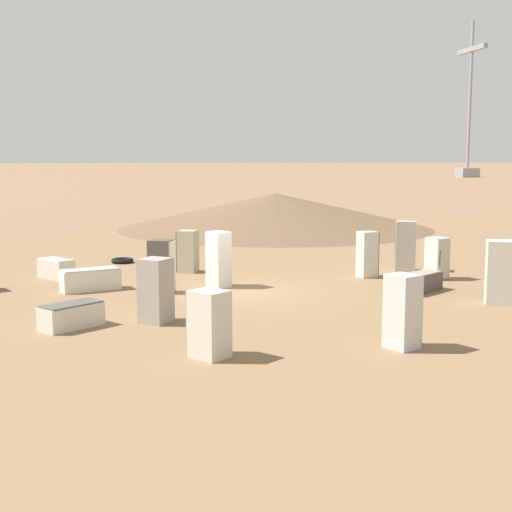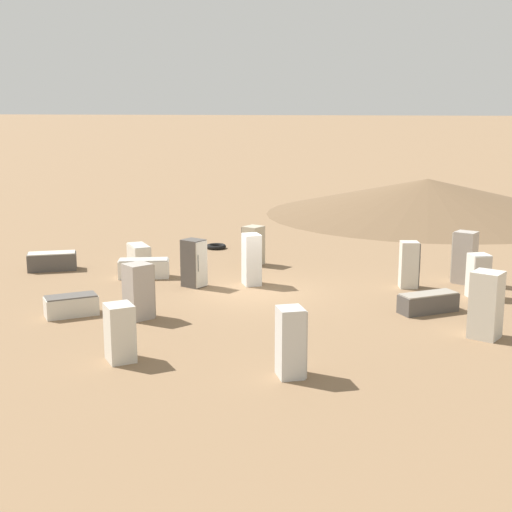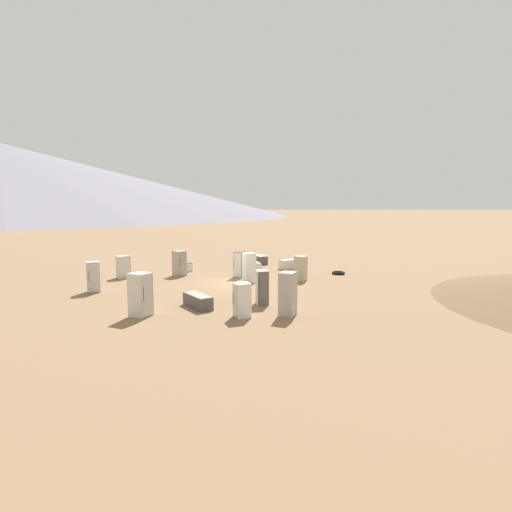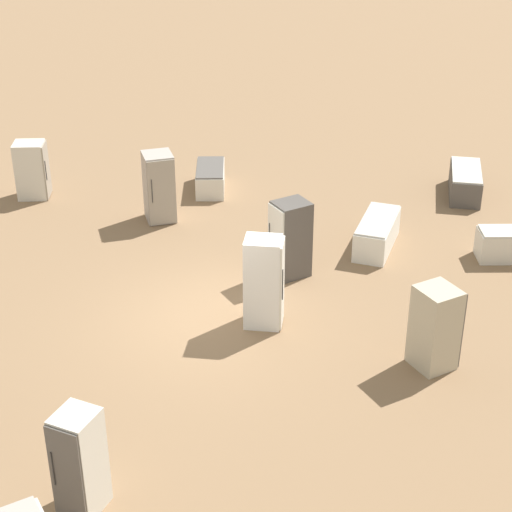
# 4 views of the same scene
# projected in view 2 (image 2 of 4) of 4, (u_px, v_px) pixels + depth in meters

# --- Properties ---
(ground_plane) EXTENTS (1000.00, 1000.00, 0.00)m
(ground_plane) POSITION_uv_depth(u_px,v_px,m) (257.00, 291.00, 24.80)
(ground_plane) COLOR #846647
(dirt_mound) EXTENTS (19.09, 19.09, 2.12)m
(dirt_mound) POSITION_uv_depth(u_px,v_px,m) (427.00, 197.00, 42.30)
(dirt_mound) COLOR brown
(dirt_mound) RESTS_ON ground_plane
(discarded_fridge_0) EXTENTS (0.67, 0.75, 1.66)m
(discarded_fridge_0) POSITION_uv_depth(u_px,v_px,m) (409.00, 265.00, 25.19)
(discarded_fridge_0) COLOR beige
(discarded_fridge_0) RESTS_ON ground_plane
(discarded_fridge_1) EXTENTS (1.25, 2.00, 0.71)m
(discarded_fridge_1) POSITION_uv_depth(u_px,v_px,m) (144.00, 268.00, 26.77)
(discarded_fridge_1) COLOR silver
(discarded_fridge_1) RESTS_ON ground_plane
(discarded_fridge_2) EXTENTS (1.53, 1.69, 0.64)m
(discarded_fridge_2) POSITION_uv_depth(u_px,v_px,m) (71.00, 305.00, 21.91)
(discarded_fridge_2) COLOR beige
(discarded_fridge_2) RESTS_ON ground_plane
(discarded_fridge_3) EXTENTS (0.86, 0.84, 1.70)m
(discarded_fridge_3) POSITION_uv_depth(u_px,v_px,m) (291.00, 342.00, 16.84)
(discarded_fridge_3) COLOR silver
(discarded_fridge_3) RESTS_ON ground_plane
(discarded_fridge_4) EXTENTS (0.83, 0.81, 1.49)m
(discarded_fridge_4) POSITION_uv_depth(u_px,v_px,m) (478.00, 276.00, 23.89)
(discarded_fridge_4) COLOR silver
(discarded_fridge_4) RESTS_ON ground_plane
(discarded_fridge_5) EXTENTS (0.92, 0.85, 1.85)m
(discarded_fridge_5) POSITION_uv_depth(u_px,v_px,m) (251.00, 259.00, 25.59)
(discarded_fridge_5) COLOR white
(discarded_fridge_5) RESTS_ON ground_plane
(discarded_fridge_6) EXTENTS (1.02, 1.01, 1.89)m
(discarded_fridge_6) POSITION_uv_depth(u_px,v_px,m) (486.00, 305.00, 19.69)
(discarded_fridge_6) COLOR beige
(discarded_fridge_6) RESTS_ON ground_plane
(discarded_fridge_7) EXTENTS (1.01, 0.99, 1.70)m
(discarded_fridge_7) POSITION_uv_depth(u_px,v_px,m) (139.00, 291.00, 21.50)
(discarded_fridge_7) COLOR #A89E93
(discarded_fridge_7) RESTS_ON ground_plane
(discarded_fridge_8) EXTENTS (1.64, 1.93, 0.62)m
(discarded_fridge_8) POSITION_uv_depth(u_px,v_px,m) (428.00, 303.00, 22.27)
(discarded_fridge_8) COLOR #4C4742
(discarded_fridge_8) RESTS_ON ground_plane
(discarded_fridge_9) EXTENTS (0.86, 0.93, 1.70)m
(discarded_fridge_9) POSITION_uv_depth(u_px,v_px,m) (194.00, 263.00, 25.34)
(discarded_fridge_9) COLOR #4C4742
(discarded_fridge_9) RESTS_ON ground_plane
(discarded_fridge_10) EXTENTS (0.88, 0.95, 1.90)m
(discarded_fridge_10) POSITION_uv_depth(u_px,v_px,m) (464.00, 257.00, 25.81)
(discarded_fridge_10) COLOR #A89E93
(discarded_fridge_10) RESTS_ON ground_plane
(discarded_fridge_11) EXTENTS (0.92, 0.92, 1.58)m
(discarded_fridge_11) POSITION_uv_depth(u_px,v_px,m) (253.00, 245.00, 28.89)
(discarded_fridge_11) COLOR #B2A88E
(discarded_fridge_11) RESTS_ON ground_plane
(discarded_fridge_12) EXTENTS (1.01, 0.98, 1.47)m
(discarded_fridge_12) POSITION_uv_depth(u_px,v_px,m) (120.00, 332.00, 17.94)
(discarded_fridge_12) COLOR beige
(discarded_fridge_12) RESTS_ON ground_plane
(discarded_fridge_13) EXTENTS (1.50, 2.00, 0.71)m
(discarded_fridge_13) POSITION_uv_depth(u_px,v_px,m) (52.00, 261.00, 27.99)
(discarded_fridge_13) COLOR #4C4742
(discarded_fridge_13) RESTS_ON ground_plane
(discarded_fridge_14) EXTENTS (1.54, 1.40, 0.70)m
(discarded_fridge_14) POSITION_uv_depth(u_px,v_px,m) (139.00, 253.00, 29.58)
(discarded_fridge_14) COLOR beige
(discarded_fridge_14) RESTS_ON ground_plane
(scrap_tire) EXTENTS (0.91, 0.91, 0.19)m
(scrap_tire) POSITION_uv_depth(u_px,v_px,m) (216.00, 246.00, 32.29)
(scrap_tire) COLOR black
(scrap_tire) RESTS_ON ground_plane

